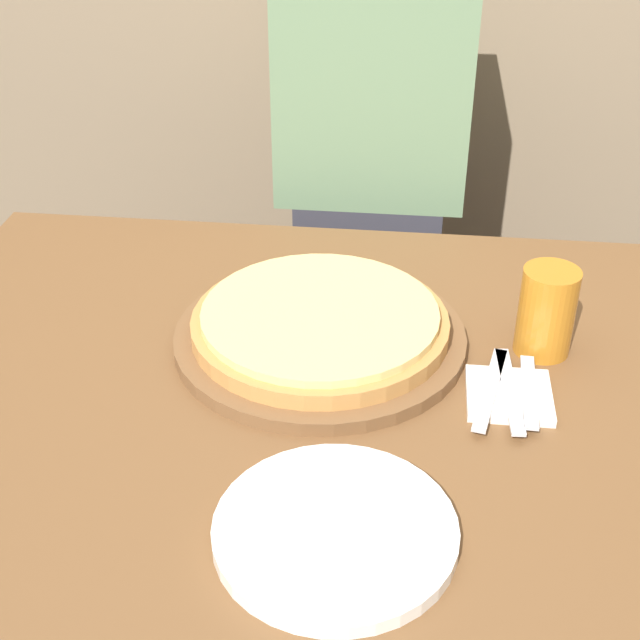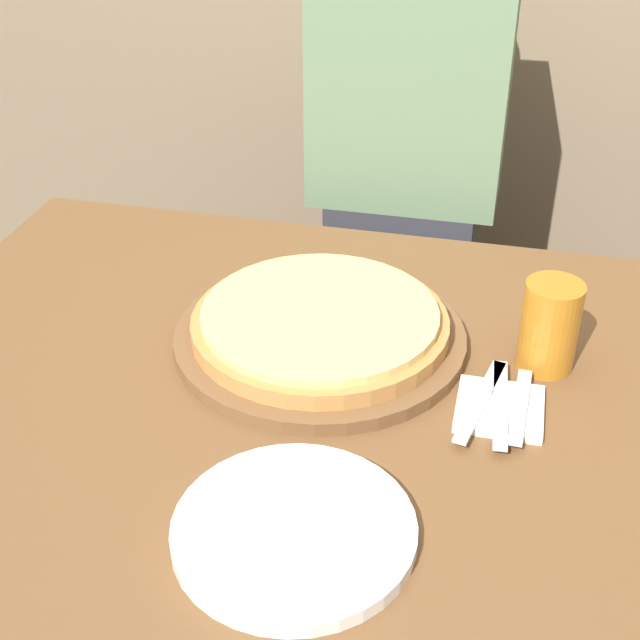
{
  "view_description": "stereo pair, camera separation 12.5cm",
  "coord_description": "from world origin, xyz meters",
  "px_view_note": "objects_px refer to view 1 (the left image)",
  "views": [
    {
      "loc": [
        0.08,
        -0.95,
        1.45
      ],
      "look_at": [
        -0.04,
        0.1,
        0.78
      ],
      "focal_mm": 50.0,
      "sensor_mm": 36.0,
      "label": 1
    },
    {
      "loc": [
        0.21,
        -0.93,
        1.45
      ],
      "look_at": [
        -0.04,
        0.1,
        0.78
      ],
      "focal_mm": 50.0,
      "sensor_mm": 36.0,
      "label": 2
    }
  ],
  "objects_px": {
    "dinner_plate": "(335,531)",
    "dinner_knife": "(509,388)",
    "fork": "(490,387)",
    "spoon": "(529,390)",
    "beer_glass": "(547,308)",
    "diner_person": "(370,223)",
    "pizza_on_board": "(320,329)"
  },
  "relations": [
    {
      "from": "fork",
      "to": "spoon",
      "type": "relative_size",
      "value": 1.17
    },
    {
      "from": "pizza_on_board",
      "to": "diner_person",
      "type": "bearing_deg",
      "value": 86.42
    },
    {
      "from": "dinner_knife",
      "to": "diner_person",
      "type": "relative_size",
      "value": 0.14
    },
    {
      "from": "dinner_knife",
      "to": "spoon",
      "type": "relative_size",
      "value": 1.18
    },
    {
      "from": "dinner_plate",
      "to": "diner_person",
      "type": "relative_size",
      "value": 0.2
    },
    {
      "from": "beer_glass",
      "to": "dinner_knife",
      "type": "height_order",
      "value": "beer_glass"
    },
    {
      "from": "dinner_knife",
      "to": "diner_person",
      "type": "xyz_separation_m",
      "value": [
        -0.22,
        0.67,
        -0.1
      ]
    },
    {
      "from": "beer_glass",
      "to": "dinner_plate",
      "type": "bearing_deg",
      "value": -123.2
    },
    {
      "from": "dinner_plate",
      "to": "diner_person",
      "type": "distance_m",
      "value": 0.95
    },
    {
      "from": "dinner_knife",
      "to": "dinner_plate",
      "type": "bearing_deg",
      "value": -126.61
    },
    {
      "from": "pizza_on_board",
      "to": "diner_person",
      "type": "relative_size",
      "value": 0.31
    },
    {
      "from": "fork",
      "to": "diner_person",
      "type": "bearing_deg",
      "value": 106.43
    },
    {
      "from": "pizza_on_board",
      "to": "fork",
      "type": "bearing_deg",
      "value": -22.43
    },
    {
      "from": "dinner_plate",
      "to": "dinner_knife",
      "type": "xyz_separation_m",
      "value": [
        0.2,
        0.27,
        0.01
      ]
    },
    {
      "from": "fork",
      "to": "dinner_knife",
      "type": "distance_m",
      "value": 0.02
    },
    {
      "from": "spoon",
      "to": "dinner_knife",
      "type": "bearing_deg",
      "value": 180.0
    },
    {
      "from": "fork",
      "to": "beer_glass",
      "type": "bearing_deg",
      "value": 56.46
    },
    {
      "from": "dinner_plate",
      "to": "spoon",
      "type": "distance_m",
      "value": 0.35
    },
    {
      "from": "fork",
      "to": "spoon",
      "type": "height_order",
      "value": "same"
    },
    {
      "from": "beer_glass",
      "to": "diner_person",
      "type": "distance_m",
      "value": 0.64
    },
    {
      "from": "fork",
      "to": "diner_person",
      "type": "distance_m",
      "value": 0.71
    },
    {
      "from": "pizza_on_board",
      "to": "spoon",
      "type": "distance_m",
      "value": 0.3
    },
    {
      "from": "beer_glass",
      "to": "dinner_plate",
      "type": "xyz_separation_m",
      "value": [
        -0.25,
        -0.39,
        -0.06
      ]
    },
    {
      "from": "diner_person",
      "to": "dinner_knife",
      "type": "bearing_deg",
      "value": -71.63
    },
    {
      "from": "beer_glass",
      "to": "diner_person",
      "type": "xyz_separation_m",
      "value": [
        -0.28,
        0.56,
        -0.16
      ]
    },
    {
      "from": "dinner_plate",
      "to": "dinner_knife",
      "type": "relative_size",
      "value": 1.45
    },
    {
      "from": "dinner_plate",
      "to": "fork",
      "type": "bearing_deg",
      "value": 56.95
    },
    {
      "from": "pizza_on_board",
      "to": "spoon",
      "type": "bearing_deg",
      "value": -18.79
    },
    {
      "from": "fork",
      "to": "spoon",
      "type": "distance_m",
      "value": 0.05
    },
    {
      "from": "diner_person",
      "to": "dinner_plate",
      "type": "bearing_deg",
      "value": -88.66
    },
    {
      "from": "dinner_plate",
      "to": "diner_person",
      "type": "xyz_separation_m",
      "value": [
        -0.02,
        0.94,
        -0.1
      ]
    },
    {
      "from": "dinner_plate",
      "to": "dinner_knife",
      "type": "bearing_deg",
      "value": 53.39
    }
  ]
}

